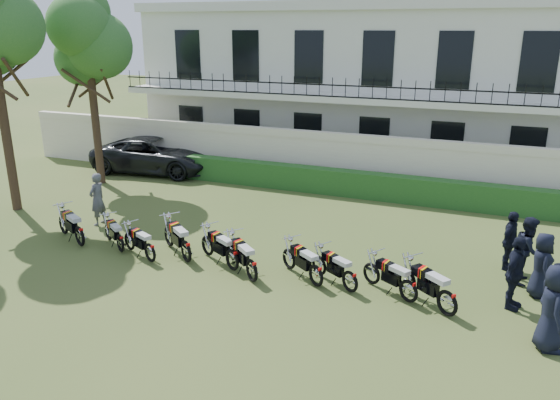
% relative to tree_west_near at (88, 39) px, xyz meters
% --- Properties ---
extents(ground, '(100.00, 100.00, 0.00)m').
position_rel_tree_west_near_xyz_m(ground, '(8.96, -5.00, -5.89)').
color(ground, '#3A5020').
rests_on(ground, ground).
extents(perimeter_wall, '(30.00, 0.35, 2.30)m').
position_rel_tree_west_near_xyz_m(perimeter_wall, '(8.96, 3.00, -4.72)').
color(perimeter_wall, beige).
rests_on(perimeter_wall, ground).
extents(hedge, '(18.00, 0.60, 1.00)m').
position_rel_tree_west_near_xyz_m(hedge, '(9.96, 2.20, -5.39)').
color(hedge, '#1A491B').
rests_on(hedge, ground).
extents(building, '(20.40, 9.60, 7.40)m').
position_rel_tree_west_near_xyz_m(building, '(8.96, 8.96, -2.18)').
color(building, silver).
rests_on(building, ground).
extents(tree_west_near, '(3.40, 3.20, 7.90)m').
position_rel_tree_west_near_xyz_m(tree_west_near, '(0.00, 0.00, 0.00)').
color(tree_west_near, '#473323').
rests_on(tree_west_near, ground).
extents(motorcycle_0, '(1.79, 1.00, 1.07)m').
position_rel_tree_west_near_xyz_m(motorcycle_0, '(4.11, -5.94, -5.40)').
color(motorcycle_0, black).
rests_on(motorcycle_0, ground).
extents(motorcycle_1, '(1.44, 1.01, 0.92)m').
position_rel_tree_west_near_xyz_m(motorcycle_1, '(5.52, -5.84, -5.47)').
color(motorcycle_1, black).
rests_on(motorcycle_1, ground).
extents(motorcycle_2, '(1.60, 0.83, 0.94)m').
position_rel_tree_west_near_xyz_m(motorcycle_2, '(6.74, -6.10, -5.46)').
color(motorcycle_2, black).
rests_on(motorcycle_2, ground).
extents(motorcycle_3, '(1.66, 1.26, 1.09)m').
position_rel_tree_west_near_xyz_m(motorcycle_3, '(7.70, -5.74, -5.39)').
color(motorcycle_3, black).
rests_on(motorcycle_3, ground).
extents(motorcycle_4, '(1.69, 1.01, 1.03)m').
position_rel_tree_west_near_xyz_m(motorcycle_4, '(9.13, -5.73, -5.42)').
color(motorcycle_4, black).
rests_on(motorcycle_4, ground).
extents(motorcycle_5, '(1.54, 1.29, 1.04)m').
position_rel_tree_west_near_xyz_m(motorcycle_5, '(9.92, -6.15, -5.41)').
color(motorcycle_5, black).
rests_on(motorcycle_5, ground).
extents(motorcycle_6, '(1.54, 1.12, 0.99)m').
position_rel_tree_west_near_xyz_m(motorcycle_6, '(11.54, -5.77, -5.43)').
color(motorcycle_6, black).
rests_on(motorcycle_6, ground).
extents(motorcycle_7, '(1.54, 0.99, 0.96)m').
position_rel_tree_west_near_xyz_m(motorcycle_7, '(12.43, -5.75, -5.45)').
color(motorcycle_7, black).
rests_on(motorcycle_7, ground).
extents(motorcycle_8, '(1.58, 0.99, 0.97)m').
position_rel_tree_west_near_xyz_m(motorcycle_8, '(13.86, -5.73, -5.44)').
color(motorcycle_8, black).
rests_on(motorcycle_8, ground).
extents(motorcycle_9, '(1.60, 1.28, 1.07)m').
position_rel_tree_west_near_xyz_m(motorcycle_9, '(14.79, -6.05, -5.40)').
color(motorcycle_9, black).
rests_on(motorcycle_9, ground).
extents(suv, '(5.96, 3.27, 1.58)m').
position_rel_tree_west_near_xyz_m(suv, '(1.09, 2.43, -5.10)').
color(suv, black).
rests_on(suv, ground).
extents(inspector, '(0.43, 0.65, 1.78)m').
position_rel_tree_west_near_xyz_m(inspector, '(3.34, -4.16, -5.00)').
color(inspector, '#5B5B60').
rests_on(inspector, ground).
extents(officer_0, '(0.69, 0.97, 1.86)m').
position_rel_tree_west_near_xyz_m(officer_0, '(16.86, -6.60, -4.96)').
color(officer_0, black).
rests_on(officer_0, ground).
extents(officer_1, '(0.73, 0.87, 1.62)m').
position_rel_tree_west_near_xyz_m(officer_1, '(16.97, -5.87, -5.08)').
color(officer_1, black).
rests_on(officer_1, ground).
extents(officer_2, '(0.69, 1.13, 1.79)m').
position_rel_tree_west_near_xyz_m(officer_2, '(16.15, -5.05, -4.99)').
color(officer_2, black).
rests_on(officer_2, ground).
extents(officer_3, '(0.66, 0.89, 1.64)m').
position_rel_tree_west_near_xyz_m(officer_3, '(16.76, -4.13, -5.07)').
color(officer_3, black).
rests_on(officer_3, ground).
extents(officer_4, '(0.79, 0.95, 1.77)m').
position_rel_tree_west_near_xyz_m(officer_4, '(16.47, -3.41, -5.00)').
color(officer_4, black).
rests_on(officer_4, ground).
extents(officer_5, '(0.67, 1.05, 1.66)m').
position_rel_tree_west_near_xyz_m(officer_5, '(16.04, -2.76, -5.06)').
color(officer_5, black).
rests_on(officer_5, ground).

